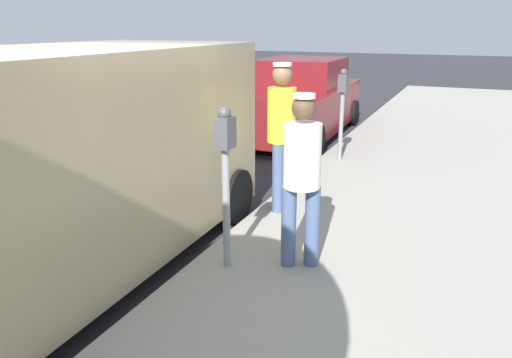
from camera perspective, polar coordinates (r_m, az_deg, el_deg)
name	(u,v)px	position (r m, az deg, el deg)	size (l,w,h in m)	color
ground_plane	(95,266)	(5.36, -18.05, -9.55)	(80.00, 80.00, 0.00)	#2D2D33
sidewalk_slab	(468,346)	(4.17, 23.21, -17.30)	(5.00, 32.00, 0.15)	#9E998E
parking_meter_near	(225,161)	(4.44, -3.55, 2.08)	(0.14, 0.18, 1.52)	gray
parking_meter_far	(342,99)	(8.32, 9.93, 9.07)	(0.14, 0.18, 1.52)	gray
pedestrian_in_white	(302,171)	(4.49, 5.32, 0.87)	(0.34, 0.34, 1.63)	#4C608C
pedestrian_in_yellow	(281,127)	(5.91, 2.95, 5.96)	(0.34, 0.36, 1.78)	#4C608C
parked_van	(34,167)	(4.76, -24.25, 1.29)	(2.18, 5.23, 2.15)	tan
parked_sedan_ahead	(299,101)	(10.93, 4.99, 8.91)	(2.05, 4.45, 1.65)	maroon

